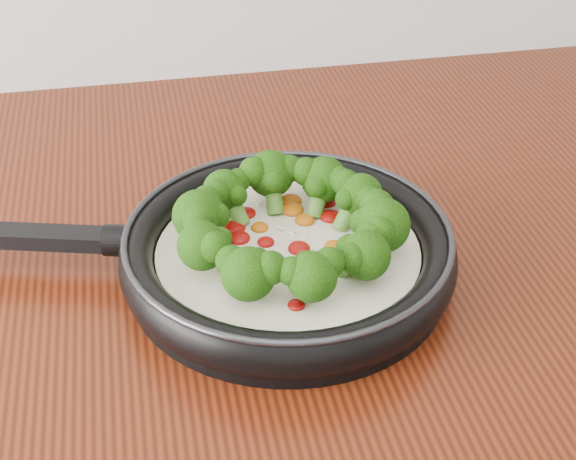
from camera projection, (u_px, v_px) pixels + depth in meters
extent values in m
cylinder|color=black|center=(288.00, 272.00, 0.73)|extent=(0.34, 0.34, 0.01)
torus|color=black|center=(288.00, 252.00, 0.72)|extent=(0.36, 0.36, 0.03)
torus|color=#2D2D33|center=(288.00, 233.00, 0.71)|extent=(0.35, 0.35, 0.01)
cube|color=black|center=(35.00, 237.00, 0.73)|extent=(0.17, 0.07, 0.01)
cylinder|color=black|center=(120.00, 241.00, 0.73)|extent=(0.03, 0.03, 0.03)
cylinder|color=white|center=(288.00, 258.00, 0.72)|extent=(0.28, 0.28, 0.02)
ellipsoid|color=#910907|center=(266.00, 242.00, 0.72)|extent=(0.02, 0.02, 0.01)
ellipsoid|color=#910907|center=(246.00, 213.00, 0.76)|extent=(0.02, 0.02, 0.01)
ellipsoid|color=#BC570C|center=(260.00, 228.00, 0.74)|extent=(0.02, 0.02, 0.01)
ellipsoid|color=#910907|center=(249.00, 274.00, 0.69)|extent=(0.02, 0.02, 0.01)
ellipsoid|color=#910907|center=(287.00, 268.00, 0.69)|extent=(0.02, 0.02, 0.01)
ellipsoid|color=#BC570C|center=(305.00, 220.00, 0.75)|extent=(0.03, 0.03, 0.01)
ellipsoid|color=#910907|center=(325.00, 263.00, 0.70)|extent=(0.03, 0.03, 0.01)
ellipsoid|color=#910907|center=(391.00, 226.00, 0.75)|extent=(0.02, 0.02, 0.01)
ellipsoid|color=#BC570C|center=(216.00, 247.00, 0.72)|extent=(0.02, 0.02, 0.01)
ellipsoid|color=#910907|center=(299.00, 248.00, 0.72)|extent=(0.03, 0.03, 0.01)
ellipsoid|color=#910907|center=(388.00, 236.00, 0.73)|extent=(0.02, 0.02, 0.01)
ellipsoid|color=#BC570C|center=(291.00, 201.00, 0.78)|extent=(0.03, 0.03, 0.01)
ellipsoid|color=#910907|center=(326.00, 202.00, 0.78)|extent=(0.03, 0.03, 0.01)
ellipsoid|color=#910907|center=(296.00, 305.00, 0.65)|extent=(0.02, 0.02, 0.01)
ellipsoid|color=#BC570C|center=(292.00, 210.00, 0.77)|extent=(0.02, 0.02, 0.01)
ellipsoid|color=#910907|center=(239.00, 238.00, 0.73)|extent=(0.02, 0.02, 0.01)
ellipsoid|color=#910907|center=(231.00, 230.00, 0.74)|extent=(0.02, 0.02, 0.01)
ellipsoid|color=#BC570C|center=(224.00, 203.00, 0.78)|extent=(0.02, 0.02, 0.01)
ellipsoid|color=#910907|center=(234.00, 228.00, 0.74)|extent=(0.02, 0.02, 0.01)
ellipsoid|color=#910907|center=(243.00, 287.00, 0.67)|extent=(0.02, 0.02, 0.01)
ellipsoid|color=#BC570C|center=(334.00, 247.00, 0.72)|extent=(0.02, 0.02, 0.01)
ellipsoid|color=#910907|center=(335.00, 263.00, 0.70)|extent=(0.02, 0.02, 0.01)
ellipsoid|color=#910907|center=(331.00, 217.00, 0.76)|extent=(0.03, 0.03, 0.01)
ellipsoid|color=white|center=(248.00, 285.00, 0.68)|extent=(0.01, 0.01, 0.00)
ellipsoid|color=white|center=(241.00, 225.00, 0.75)|extent=(0.01, 0.01, 0.00)
ellipsoid|color=white|center=(321.00, 277.00, 0.69)|extent=(0.01, 0.01, 0.00)
ellipsoid|color=white|center=(350.00, 269.00, 0.69)|extent=(0.01, 0.01, 0.00)
ellipsoid|color=white|center=(288.00, 212.00, 0.76)|extent=(0.01, 0.00, 0.00)
ellipsoid|color=white|center=(382.00, 220.00, 0.76)|extent=(0.01, 0.01, 0.00)
ellipsoid|color=white|center=(306.00, 239.00, 0.73)|extent=(0.01, 0.01, 0.00)
ellipsoid|color=white|center=(210.00, 254.00, 0.71)|extent=(0.01, 0.01, 0.00)
ellipsoid|color=white|center=(258.00, 206.00, 0.78)|extent=(0.01, 0.01, 0.00)
ellipsoid|color=white|center=(304.00, 273.00, 0.69)|extent=(0.01, 0.01, 0.00)
ellipsoid|color=white|center=(371.00, 274.00, 0.69)|extent=(0.01, 0.01, 0.00)
ellipsoid|color=white|center=(280.00, 228.00, 0.74)|extent=(0.01, 0.01, 0.00)
ellipsoid|color=white|center=(388.00, 232.00, 0.74)|extent=(0.00, 0.01, 0.00)
ellipsoid|color=white|center=(291.00, 233.00, 0.74)|extent=(0.01, 0.01, 0.00)
ellipsoid|color=white|center=(264.00, 192.00, 0.80)|extent=(0.01, 0.01, 0.00)
ellipsoid|color=white|center=(293.00, 235.00, 0.73)|extent=(0.01, 0.01, 0.00)
ellipsoid|color=white|center=(285.00, 271.00, 0.69)|extent=(0.01, 0.01, 0.00)
ellipsoid|color=white|center=(292.00, 239.00, 0.73)|extent=(0.01, 0.01, 0.00)
ellipsoid|color=white|center=(351.00, 267.00, 0.70)|extent=(0.01, 0.01, 0.00)
ellipsoid|color=white|center=(361.00, 251.00, 0.71)|extent=(0.01, 0.01, 0.00)
ellipsoid|color=white|center=(297.00, 244.00, 0.72)|extent=(0.01, 0.01, 0.00)
ellipsoid|color=white|center=(326.00, 198.00, 0.79)|extent=(0.01, 0.01, 0.00)
cylinder|color=#5D9B32|center=(363.00, 240.00, 0.71)|extent=(0.03, 0.02, 0.03)
sphere|color=black|center=(383.00, 225.00, 0.69)|extent=(0.06, 0.06, 0.05)
sphere|color=black|center=(377.00, 206.00, 0.71)|extent=(0.04, 0.04, 0.03)
sphere|color=black|center=(378.00, 232.00, 0.68)|extent=(0.03, 0.03, 0.03)
sphere|color=black|center=(363.00, 222.00, 0.70)|extent=(0.03, 0.03, 0.02)
cylinder|color=#5D9B32|center=(347.00, 215.00, 0.74)|extent=(0.03, 0.02, 0.03)
sphere|color=black|center=(361.00, 195.00, 0.74)|extent=(0.05, 0.05, 0.04)
sphere|color=black|center=(346.00, 183.00, 0.74)|extent=(0.03, 0.03, 0.03)
sphere|color=black|center=(368.00, 199.00, 0.72)|extent=(0.03, 0.03, 0.02)
sphere|color=black|center=(346.00, 199.00, 0.73)|extent=(0.02, 0.02, 0.02)
cylinder|color=#5D9B32|center=(317.00, 201.00, 0.76)|extent=(0.03, 0.03, 0.03)
sphere|color=black|center=(324.00, 179.00, 0.76)|extent=(0.05, 0.05, 0.04)
sphere|color=black|center=(306.00, 172.00, 0.76)|extent=(0.03, 0.03, 0.03)
sphere|color=black|center=(339.00, 180.00, 0.75)|extent=(0.03, 0.03, 0.02)
sphere|color=black|center=(317.00, 186.00, 0.75)|extent=(0.03, 0.03, 0.02)
cylinder|color=#5D9B32|center=(274.00, 197.00, 0.76)|extent=(0.02, 0.03, 0.03)
sphere|color=black|center=(271.00, 174.00, 0.77)|extent=(0.05, 0.05, 0.04)
sphere|color=black|center=(254.00, 172.00, 0.75)|extent=(0.03, 0.03, 0.03)
sphere|color=black|center=(289.00, 169.00, 0.76)|extent=(0.03, 0.03, 0.03)
sphere|color=black|center=(274.00, 181.00, 0.75)|extent=(0.03, 0.03, 0.02)
cylinder|color=#5D9B32|center=(236.00, 211.00, 0.75)|extent=(0.03, 0.03, 0.03)
sphere|color=black|center=(224.00, 191.00, 0.75)|extent=(0.05, 0.05, 0.04)
sphere|color=black|center=(216.00, 192.00, 0.73)|extent=(0.03, 0.03, 0.02)
sphere|color=black|center=(238.00, 181.00, 0.75)|extent=(0.03, 0.03, 0.02)
sphere|color=black|center=(237.00, 195.00, 0.74)|extent=(0.02, 0.02, 0.02)
cylinder|color=#5D9B32|center=(216.00, 232.00, 0.72)|extent=(0.03, 0.02, 0.03)
sphere|color=black|center=(199.00, 216.00, 0.71)|extent=(0.06, 0.06, 0.05)
sphere|color=black|center=(200.00, 220.00, 0.69)|extent=(0.04, 0.04, 0.03)
sphere|color=black|center=(207.00, 200.00, 0.72)|extent=(0.03, 0.03, 0.03)
sphere|color=black|center=(217.00, 216.00, 0.71)|extent=(0.03, 0.03, 0.02)
cylinder|color=#5D9B32|center=(220.00, 257.00, 0.69)|extent=(0.03, 0.02, 0.03)
sphere|color=black|center=(202.00, 246.00, 0.67)|extent=(0.05, 0.05, 0.04)
sphere|color=black|center=(215.00, 247.00, 0.66)|extent=(0.03, 0.03, 0.03)
sphere|color=black|center=(198.00, 230.00, 0.68)|extent=(0.03, 0.03, 0.02)
sphere|color=black|center=(220.00, 239.00, 0.68)|extent=(0.03, 0.03, 0.02)
cylinder|color=#5D9B32|center=(257.00, 279.00, 0.66)|extent=(0.03, 0.03, 0.03)
sphere|color=black|center=(248.00, 274.00, 0.64)|extent=(0.05, 0.05, 0.04)
sphere|color=black|center=(270.00, 268.00, 0.64)|extent=(0.03, 0.03, 0.03)
sphere|color=black|center=(231.00, 261.00, 0.65)|extent=(0.03, 0.03, 0.03)
sphere|color=black|center=(257.00, 261.00, 0.66)|extent=(0.03, 0.03, 0.02)
cylinder|color=#5D9B32|center=(307.00, 281.00, 0.66)|extent=(0.02, 0.03, 0.03)
sphere|color=black|center=(312.00, 277.00, 0.64)|extent=(0.05, 0.05, 0.04)
sphere|color=black|center=(329.00, 263.00, 0.64)|extent=(0.03, 0.03, 0.03)
sphere|color=black|center=(292.00, 271.00, 0.64)|extent=(0.03, 0.03, 0.02)
sphere|color=black|center=(307.00, 263.00, 0.65)|extent=(0.02, 0.02, 0.02)
cylinder|color=#5D9B32|center=(349.00, 264.00, 0.68)|extent=(0.03, 0.03, 0.03)
sphere|color=black|center=(365.00, 255.00, 0.66)|extent=(0.05, 0.05, 0.04)
sphere|color=black|center=(371.00, 237.00, 0.67)|extent=(0.03, 0.03, 0.03)
sphere|color=black|center=(351.00, 257.00, 0.65)|extent=(0.03, 0.03, 0.02)
sphere|color=black|center=(349.00, 246.00, 0.67)|extent=(0.03, 0.03, 0.02)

